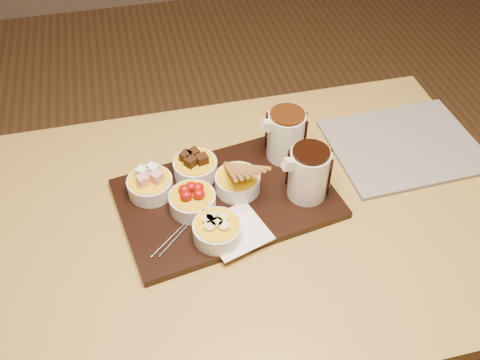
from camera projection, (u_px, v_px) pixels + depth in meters
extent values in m
cube|color=#A8883E|center=(242.00, 222.00, 1.17)|extent=(1.20, 0.80, 0.04)
cylinder|color=#A8883E|center=(38.00, 251.00, 1.58)|extent=(0.06, 0.06, 0.71)
cylinder|color=#A8883E|center=(377.00, 189.00, 1.76)|extent=(0.06, 0.06, 0.71)
cube|color=black|center=(227.00, 198.00, 1.18)|extent=(0.50, 0.37, 0.02)
cube|color=white|center=(236.00, 231.00, 1.10)|extent=(0.15, 0.15, 0.00)
cylinder|color=silver|center=(150.00, 186.00, 1.17)|extent=(0.10, 0.10, 0.04)
cylinder|color=silver|center=(195.00, 168.00, 1.21)|extent=(0.10, 0.10, 0.04)
cylinder|color=silver|center=(193.00, 202.00, 1.14)|extent=(0.10, 0.10, 0.04)
cylinder|color=silver|center=(238.00, 183.00, 1.17)|extent=(0.10, 0.10, 0.04)
cylinder|color=silver|center=(217.00, 231.00, 1.08)|extent=(0.10, 0.10, 0.04)
cylinder|color=silver|center=(309.00, 174.00, 1.14)|extent=(0.10, 0.10, 0.12)
cylinder|color=silver|center=(286.00, 136.00, 1.22)|extent=(0.10, 0.10, 0.12)
cube|color=beige|center=(404.00, 146.00, 1.31)|extent=(0.36, 0.29, 0.01)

